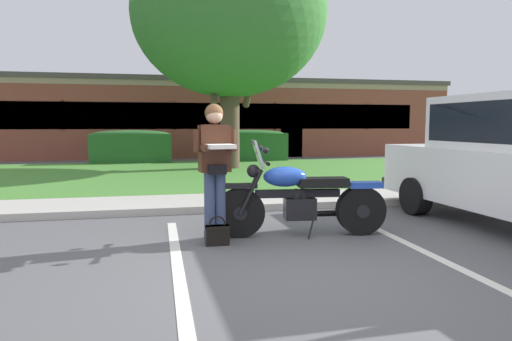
{
  "coord_description": "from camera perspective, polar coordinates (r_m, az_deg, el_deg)",
  "views": [
    {
      "loc": [
        -1.41,
        -4.48,
        1.45
      ],
      "look_at": [
        -0.09,
        1.44,
        0.85
      ],
      "focal_mm": 32.81,
      "sensor_mm": 36.0,
      "label": 1
    }
  ],
  "objects": [
    {
      "name": "stall_stripe_1",
      "position": [
        5.75,
        19.8,
        -9.25
      ],
      "size": [
        0.18,
        4.4,
        0.01
      ],
      "primitive_type": "cube",
      "rotation": [
        0.0,
        0.0,
        -0.01
      ],
      "color": "silver",
      "rests_on": "ground"
    },
    {
      "name": "concrete_walk",
      "position": [
        8.68,
        -3.01,
        -3.71
      ],
      "size": [
        60.0,
        1.5,
        0.08
      ],
      "primitive_type": "cube",
      "color": "#B7B2A8",
      "rests_on": "ground"
    },
    {
      "name": "ground_plane",
      "position": [
        4.92,
        4.83,
        -11.52
      ],
      "size": [
        140.0,
        140.0,
        0.0
      ],
      "primitive_type": "plane",
      "color": "#565659"
    },
    {
      "name": "motorcycle",
      "position": [
        6.12,
        6.28,
        -3.42
      ],
      "size": [
        2.24,
        0.82,
        1.26
      ],
      "color": "black",
      "rests_on": "ground"
    },
    {
      "name": "hedge_center_left",
      "position": [
        18.11,
        -1.11,
        3.13
      ],
      "size": [
        3.07,
        0.9,
        1.24
      ],
      "color": "#286028",
      "rests_on": "ground"
    },
    {
      "name": "rider_person",
      "position": [
        5.84,
        -5.02,
        1.27
      ],
      "size": [
        0.53,
        0.6,
        1.7
      ],
      "color": "black",
      "rests_on": "ground"
    },
    {
      "name": "shade_tree",
      "position": [
        15.35,
        -3.28,
        18.45
      ],
      "size": [
        6.06,
        6.06,
        7.45
      ],
      "color": "#4C3D2D",
      "rests_on": "ground"
    },
    {
      "name": "brick_building",
      "position": [
        24.57,
        -10.46,
        6.24
      ],
      "size": [
        25.8,
        9.55,
        3.47
      ],
      "color": "brown",
      "rests_on": "ground"
    },
    {
      "name": "stall_stripe_0",
      "position": [
        4.91,
        -9.52,
        -11.58
      ],
      "size": [
        0.18,
        4.4,
        0.01
      ],
      "primitive_type": "cube",
      "rotation": [
        0.0,
        0.0,
        -0.01
      ],
      "color": "silver",
      "rests_on": "ground"
    },
    {
      "name": "grass_lawn",
      "position": [
        13.6,
        -6.52,
        -0.38
      ],
      "size": [
        60.0,
        8.51,
        0.06
      ],
      "primitive_type": "cube",
      "color": "#478433",
      "rests_on": "ground"
    },
    {
      "name": "curb_strip",
      "position": [
        7.85,
        -1.98,
        -4.56
      ],
      "size": [
        60.0,
        0.2,
        0.12
      ],
      "primitive_type": "cube",
      "color": "#B7B2A8",
      "rests_on": "ground"
    },
    {
      "name": "hedge_left",
      "position": [
        17.77,
        -14.98,
        2.89
      ],
      "size": [
        2.89,
        0.9,
        1.24
      ],
      "color": "#286028",
      "rests_on": "ground"
    },
    {
      "name": "handbag",
      "position": [
        5.69,
        -4.74,
        -7.64
      ],
      "size": [
        0.28,
        0.13,
        0.36
      ],
      "color": "black",
      "rests_on": "ground"
    }
  ]
}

